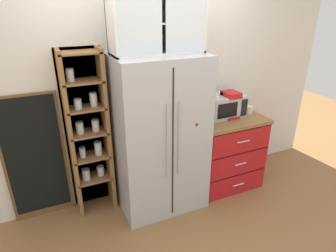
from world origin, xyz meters
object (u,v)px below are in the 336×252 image
(mug_red, at_px, (200,116))
(microwave, at_px, (224,105))
(coffee_maker, at_px, (229,104))
(bottle_cobalt, at_px, (229,107))
(bottle_amber, at_px, (231,108))
(mug_cream, at_px, (249,110))
(refrigerator, at_px, (160,135))
(chalkboard_menu, at_px, (35,159))

(mug_red, bearing_deg, microwave, -4.21)
(coffee_maker, xyz_separation_m, bottle_cobalt, (0.00, -0.00, -0.03))
(coffee_maker, height_order, bottle_amber, coffee_maker)
(mug_red, distance_m, bottle_amber, 0.37)
(mug_cream, bearing_deg, refrigerator, -179.80)
(microwave, bearing_deg, mug_red, 175.79)
(refrigerator, relative_size, mug_cream, 14.60)
(bottle_cobalt, distance_m, chalkboard_menu, 2.19)
(refrigerator, height_order, microwave, refrigerator)
(bottle_amber, relative_size, chalkboard_menu, 0.21)
(coffee_maker, relative_size, mug_red, 2.71)
(coffee_maker, distance_m, bottle_cobalt, 0.03)
(refrigerator, bearing_deg, coffee_maker, 1.97)
(microwave, height_order, mug_cream, microwave)
(microwave, relative_size, mug_cream, 3.76)
(chalkboard_menu, bearing_deg, mug_red, -6.83)
(microwave, height_order, chalkboard_menu, chalkboard_menu)
(refrigerator, relative_size, mug_red, 14.92)
(refrigerator, xyz_separation_m, microwave, (0.86, 0.07, 0.19))
(mug_cream, bearing_deg, bottle_amber, -174.78)
(mug_red, bearing_deg, bottle_amber, -19.08)
(microwave, height_order, bottle_cobalt, bottle_cobalt)
(mug_cream, distance_m, bottle_cobalt, 0.30)
(mug_red, bearing_deg, mug_cream, -8.20)
(bottle_cobalt, bearing_deg, bottle_amber, -90.00)
(mug_cream, distance_m, bottle_amber, 0.30)
(coffee_maker, bearing_deg, chalkboard_menu, 172.55)
(microwave, bearing_deg, coffee_maker, -46.82)
(mug_red, xyz_separation_m, bottle_amber, (0.34, -0.12, 0.09))
(microwave, bearing_deg, mug_cream, -11.77)
(mug_cream, xyz_separation_m, bottle_cobalt, (-0.29, 0.02, 0.08))
(mug_red, bearing_deg, chalkboard_menu, 173.17)
(bottle_amber, bearing_deg, coffee_maker, 90.00)
(mug_red, bearing_deg, refrigerator, -170.30)
(refrigerator, height_order, mug_cream, refrigerator)
(refrigerator, bearing_deg, mug_red, 9.70)
(chalkboard_menu, bearing_deg, bottle_cobalt, -7.50)
(microwave, relative_size, bottle_amber, 1.52)
(refrigerator, distance_m, microwave, 0.88)
(microwave, distance_m, chalkboard_menu, 2.15)
(refrigerator, bearing_deg, bottle_cobalt, 1.83)
(refrigerator, xyz_separation_m, mug_cream, (1.19, 0.00, 0.10))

